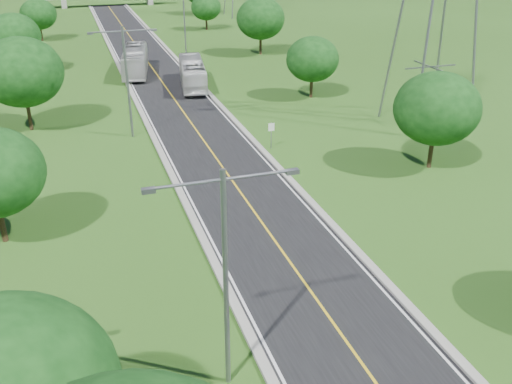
# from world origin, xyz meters

# --- Properties ---
(ground) EXTENTS (260.00, 260.00, 0.00)m
(ground) POSITION_xyz_m (0.00, 60.00, 0.00)
(ground) COLOR #284C15
(ground) RESTS_ON ground
(road) EXTENTS (8.00, 150.00, 0.06)m
(road) POSITION_xyz_m (0.00, 66.00, 0.03)
(road) COLOR black
(road) RESTS_ON ground
(curb_left) EXTENTS (0.50, 150.00, 0.22)m
(curb_left) POSITION_xyz_m (-4.25, 66.00, 0.11)
(curb_left) COLOR gray
(curb_left) RESTS_ON ground
(curb_right) EXTENTS (0.50, 150.00, 0.22)m
(curb_right) POSITION_xyz_m (4.25, 66.00, 0.11)
(curb_right) COLOR gray
(curb_right) RESTS_ON ground
(speed_limit_sign) EXTENTS (0.55, 0.09, 2.40)m
(speed_limit_sign) POSITION_xyz_m (5.20, 37.98, 1.60)
(speed_limit_sign) COLOR slate
(speed_limit_sign) RESTS_ON ground
(streetlight_near_left) EXTENTS (5.90, 0.25, 10.00)m
(streetlight_near_left) POSITION_xyz_m (-6.00, 12.00, 5.94)
(streetlight_near_left) COLOR slate
(streetlight_near_left) RESTS_ON ground
(streetlight_mid_left) EXTENTS (5.90, 0.25, 10.00)m
(streetlight_mid_left) POSITION_xyz_m (-6.00, 45.00, 5.94)
(streetlight_mid_left) COLOR slate
(streetlight_mid_left) RESTS_ON ground
(streetlight_far_right) EXTENTS (5.90, 0.25, 10.00)m
(streetlight_far_right) POSITION_xyz_m (6.00, 78.00, 5.94)
(streetlight_far_right) COLOR slate
(streetlight_far_right) RESTS_ON ground
(tree_lc) EXTENTS (7.56, 7.56, 8.79)m
(tree_lc) POSITION_xyz_m (-15.00, 50.00, 5.58)
(tree_lc) COLOR black
(tree_lc) RESTS_ON ground
(tree_ld) EXTENTS (6.72, 6.72, 7.82)m
(tree_ld) POSITION_xyz_m (-17.00, 74.00, 4.95)
(tree_ld) COLOR black
(tree_ld) RESTS_ON ground
(tree_le) EXTENTS (5.88, 5.88, 6.84)m
(tree_le) POSITION_xyz_m (-14.50, 98.00, 4.33)
(tree_le) COLOR black
(tree_le) RESTS_ON ground
(tree_rb) EXTENTS (6.72, 6.72, 7.82)m
(tree_rb) POSITION_xyz_m (16.00, 30.00, 4.95)
(tree_rb) COLOR black
(tree_rb) RESTS_ON ground
(tree_rc) EXTENTS (5.88, 5.88, 6.84)m
(tree_rc) POSITION_xyz_m (15.00, 52.00, 4.33)
(tree_rc) COLOR black
(tree_rc) RESTS_ON ground
(tree_rd) EXTENTS (7.14, 7.14, 8.30)m
(tree_rd) POSITION_xyz_m (17.00, 76.00, 5.27)
(tree_rd) COLOR black
(tree_rd) RESTS_ON ground
(tree_re) EXTENTS (5.46, 5.46, 6.35)m
(tree_re) POSITION_xyz_m (14.50, 100.00, 4.02)
(tree_re) COLOR black
(tree_re) RESTS_ON ground
(bus_outbound) EXTENTS (4.48, 11.87, 3.23)m
(bus_outbound) POSITION_xyz_m (3.20, 60.63, 1.67)
(bus_outbound) COLOR silver
(bus_outbound) RESTS_ON road
(bus_inbound) EXTENTS (4.89, 12.43, 3.38)m
(bus_inbound) POSITION_xyz_m (-2.48, 69.50, 1.75)
(bus_inbound) COLOR beige
(bus_inbound) RESTS_ON road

